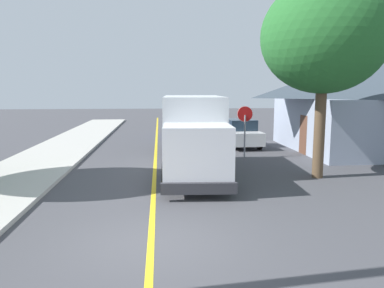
{
  "coord_description": "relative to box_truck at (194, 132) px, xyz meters",
  "views": [
    {
      "loc": [
        0.23,
        -8.2,
        3.49
      ],
      "look_at": [
        1.47,
        5.97,
        1.4
      ],
      "focal_mm": 34.97,
      "sensor_mm": 36.0,
      "label": 1
    }
  ],
  "objects": [
    {
      "name": "parked_car_near",
      "position": [
        0.09,
        6.16,
        -0.97
      ],
      "size": [
        2.0,
        4.48,
        1.67
      ],
      "color": "black",
      "rests_on": "ground"
    },
    {
      "name": "stop_sign",
      "position": [
        2.92,
        3.41,
        0.09
      ],
      "size": [
        0.8,
        0.1,
        2.65
      ],
      "color": "gray",
      "rests_on": "ground"
    },
    {
      "name": "parked_van_across",
      "position": [
        3.58,
        7.39,
        -0.97
      ],
      "size": [
        1.96,
        4.46,
        1.67
      ],
      "color": "silver",
      "rests_on": "ground"
    },
    {
      "name": "centre_line_yellow",
      "position": [
        -1.62,
        3.08,
        -1.76
      ],
      "size": [
        0.16,
        56.0,
        0.01
      ],
      "primitive_type": "cube",
      "color": "gold",
      "rests_on": "ground"
    },
    {
      "name": "parked_car_mid",
      "position": [
        0.02,
        12.43,
        -0.97
      ],
      "size": [
        1.84,
        4.41,
        1.67
      ],
      "color": "#2D4793",
      "rests_on": "ground"
    },
    {
      "name": "ground_plane",
      "position": [
        -1.62,
        -6.92,
        -1.77
      ],
      "size": [
        120.0,
        120.0,
        0.0
      ],
      "primitive_type": "plane",
      "color": "#424247"
    },
    {
      "name": "box_truck",
      "position": [
        0.0,
        0.0,
        0.0
      ],
      "size": [
        2.74,
        7.29,
        3.2
      ],
      "color": "silver",
      "rests_on": "ground"
    },
    {
      "name": "street_tree_far_side",
      "position": [
        4.87,
        -1.04,
        3.68
      ],
      "size": [
        4.78,
        4.78,
        7.62
      ],
      "color": "brown",
      "rests_on": "ground"
    },
    {
      "name": "house_across_street",
      "position": [
        11.2,
        5.37,
        1.15
      ],
      "size": [
        10.64,
        9.38,
        5.57
      ],
      "color": "#939EB2",
      "rests_on": "ground"
    }
  ]
}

